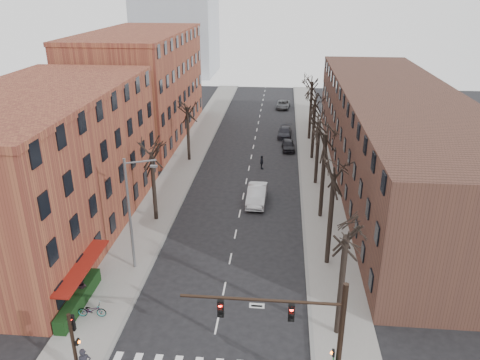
% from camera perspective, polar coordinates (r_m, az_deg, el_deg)
% --- Properties ---
extents(sidewalk_left, '(4.00, 90.00, 0.15)m').
position_cam_1_polar(sidewalk_left, '(59.53, -6.39, 2.80)').
color(sidewalk_left, gray).
rests_on(sidewalk_left, ground).
extents(sidewalk_right, '(4.00, 90.00, 0.15)m').
position_cam_1_polar(sidewalk_right, '(58.53, 9.16, 2.29)').
color(sidewalk_right, gray).
rests_on(sidewalk_right, ground).
extents(building_left_near, '(12.00, 26.00, 12.00)m').
position_cam_1_polar(building_left_near, '(42.43, -22.78, 1.30)').
color(building_left_near, brown).
rests_on(building_left_near, ground).
extents(building_left_far, '(12.00, 28.00, 14.00)m').
position_cam_1_polar(building_left_far, '(68.05, -11.89, 11.05)').
color(building_left_far, brown).
rests_on(building_left_far, ground).
extents(building_right, '(12.00, 50.00, 10.00)m').
position_cam_1_polar(building_right, '(53.49, 18.40, 5.02)').
color(building_right, '#482B22').
rests_on(building_right, ground).
extents(awning_left, '(1.20, 7.00, 0.15)m').
position_cam_1_polar(awning_left, '(35.29, -18.13, -13.55)').
color(awning_left, maroon).
rests_on(awning_left, ground).
extents(hedge, '(0.80, 6.00, 1.00)m').
position_cam_1_polar(hedge, '(34.23, -19.07, -13.60)').
color(hedge, black).
rests_on(hedge, sidewalk_left).
extents(tree_right_a, '(5.20, 5.20, 10.00)m').
position_cam_1_polar(tree_right_a, '(31.46, 11.69, -17.84)').
color(tree_right_a, black).
rests_on(tree_right_a, ground).
extents(tree_right_b, '(5.20, 5.20, 10.80)m').
position_cam_1_polar(tree_right_b, '(37.87, 10.51, -9.98)').
color(tree_right_b, black).
rests_on(tree_right_b, ground).
extents(tree_right_c, '(5.20, 5.20, 11.60)m').
position_cam_1_polar(tree_right_c, '(44.80, 9.72, -4.46)').
color(tree_right_c, black).
rests_on(tree_right_c, ground).
extents(tree_right_d, '(5.20, 5.20, 10.00)m').
position_cam_1_polar(tree_right_d, '(52.03, 9.15, -0.45)').
color(tree_right_d, black).
rests_on(tree_right_d, ground).
extents(tree_right_e, '(5.20, 5.20, 10.80)m').
position_cam_1_polar(tree_right_e, '(59.46, 8.72, 2.58)').
color(tree_right_e, black).
rests_on(tree_right_e, ground).
extents(tree_right_f, '(5.20, 5.20, 11.60)m').
position_cam_1_polar(tree_right_f, '(67.02, 8.39, 4.92)').
color(tree_right_f, black).
rests_on(tree_right_f, ground).
extents(tree_left_a, '(5.20, 5.20, 9.50)m').
position_cam_1_polar(tree_left_a, '(44.32, -10.15, -4.81)').
color(tree_left_a, black).
rests_on(tree_left_a, ground).
extents(tree_left_b, '(5.20, 5.20, 9.50)m').
position_cam_1_polar(tree_left_b, '(58.56, -6.19, 2.39)').
color(tree_left_b, black).
rests_on(tree_left_b, ground).
extents(signal_mast_arm, '(8.14, 0.30, 7.20)m').
position_cam_1_polar(signal_mast_arm, '(24.62, 8.50, -17.56)').
color(signal_mast_arm, black).
rests_on(signal_mast_arm, ground).
extents(signal_pole_left, '(0.47, 0.44, 4.40)m').
position_cam_1_polar(signal_pole_left, '(27.91, -19.62, -17.98)').
color(signal_pole_left, black).
rests_on(signal_pole_left, ground).
extents(streetlight, '(2.45, 0.22, 9.03)m').
position_cam_1_polar(streetlight, '(35.12, -13.11, -3.57)').
color(streetlight, slate).
rests_on(streetlight, ground).
extents(silver_sedan, '(1.95, 5.27, 1.72)m').
position_cam_1_polar(silver_sedan, '(46.64, 2.06, -1.81)').
color(silver_sedan, '#B0B3B7').
rests_on(silver_sedan, ground).
extents(parked_car_near, '(1.82, 4.06, 1.36)m').
position_cam_1_polar(parked_car_near, '(62.07, 5.90, 4.25)').
color(parked_car_near, black).
rests_on(parked_car_near, ground).
extents(parked_car_mid, '(2.11, 4.68, 1.33)m').
position_cam_1_polar(parked_car_mid, '(67.57, 5.47, 5.80)').
color(parked_car_mid, '#212129').
rests_on(parked_car_mid, ground).
extents(parked_car_far, '(2.58, 4.92, 1.32)m').
position_cam_1_polar(parked_car_far, '(83.84, 5.26, 9.14)').
color(parked_car_far, '#515458').
rests_on(parked_car_far, ground).
extents(pedestrian_b, '(0.86, 0.69, 1.71)m').
position_cam_1_polar(pedestrian_b, '(34.57, -18.71, -12.43)').
color(pedestrian_b, black).
rests_on(pedestrian_b, sidewalk_left).
extents(pedestrian_crossing, '(0.51, 1.01, 1.65)m').
position_cam_1_polar(pedestrian_crossing, '(55.29, 2.66, 2.17)').
color(pedestrian_crossing, black).
rests_on(pedestrian_crossing, ground).
extents(bicycle, '(1.91, 0.78, 0.98)m').
position_cam_1_polar(bicycle, '(33.03, -17.61, -14.88)').
color(bicycle, gray).
rests_on(bicycle, sidewalk_left).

